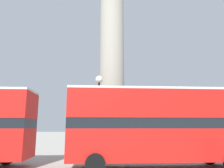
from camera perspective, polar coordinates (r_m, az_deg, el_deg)
name	(u,v)px	position (r m, az deg, el deg)	size (l,w,h in m)	color
ground_plane	(112,155)	(18.88, 0.00, -18.13)	(200.00, 200.00, 0.00)	#ADA89E
monument_column	(112,69)	(19.43, 0.00, 3.96)	(5.61, 5.61, 19.99)	#A39E8E
bus_c	(157,124)	(13.01, 11.78, -10.23)	(10.23, 3.30, 4.42)	red
street_lamp	(99,106)	(14.82, -3.47, -5.75)	(0.51, 0.51, 5.77)	black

